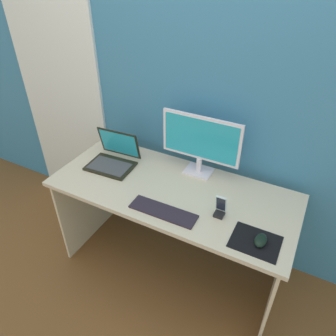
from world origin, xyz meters
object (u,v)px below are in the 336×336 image
at_px(laptop, 113,158).
at_px(phone_in_dock, 220,209).
at_px(mouse, 261,240).
at_px(keyboard_external, 163,211).
at_px(monitor, 201,142).

height_order(laptop, phone_in_dock, laptop).
bearing_deg(mouse, keyboard_external, -175.17).
xyz_separation_m(keyboard_external, mouse, (0.55, 0.03, 0.02)).
distance_m(laptop, keyboard_external, 0.60).
bearing_deg(monitor, phone_in_dock, -50.57).
bearing_deg(monitor, keyboard_external, -93.15).
bearing_deg(keyboard_external, mouse, 2.21).
bearing_deg(monitor, laptop, -161.61).
bearing_deg(mouse, laptop, 169.42).
height_order(mouse, phone_in_dock, phone_in_dock).
bearing_deg(keyboard_external, phone_in_dock, 22.74).
relative_size(monitor, laptop, 1.62).
relative_size(monitor, mouse, 5.25).
bearing_deg(mouse, monitor, 142.81).
distance_m(laptop, phone_in_dock, 0.84).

